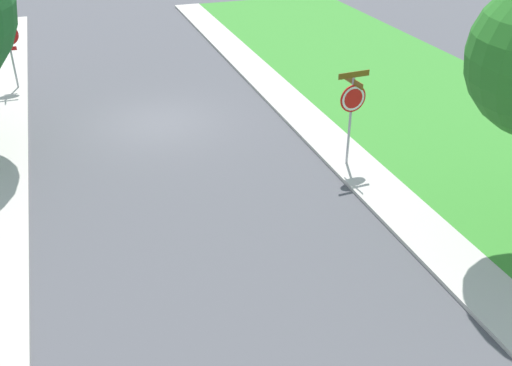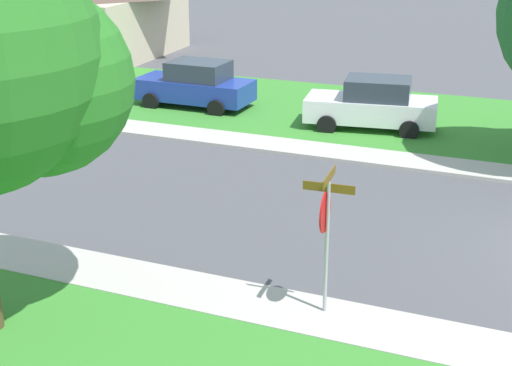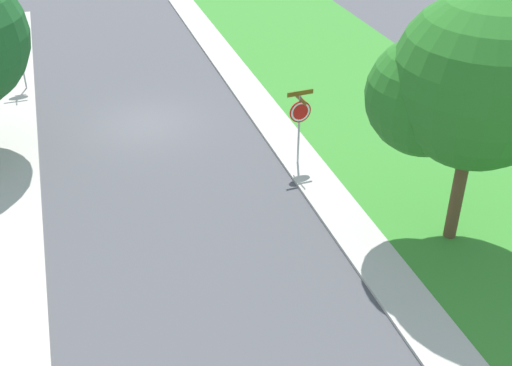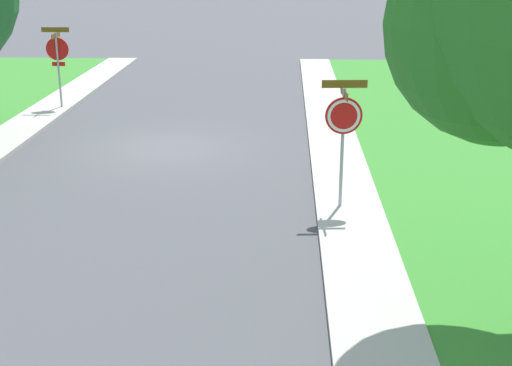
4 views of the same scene
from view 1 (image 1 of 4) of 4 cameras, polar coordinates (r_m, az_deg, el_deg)
name	(u,v)px [view 1 (image 1 of 4)]	position (r m, az deg, el deg)	size (l,w,h in m)	color
ground_plane	(157,123)	(19.45, -9.62, 5.78)	(120.00, 120.00, 0.00)	#4C4C51
stop_sign_near_corner	(8,40)	(23.24, -23.05, 12.75)	(0.92, 0.92, 2.77)	#9E9EA3
stop_sign_far_corner	(352,104)	(15.89, 9.37, 7.64)	(0.92, 0.92, 2.77)	#9E9EA3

